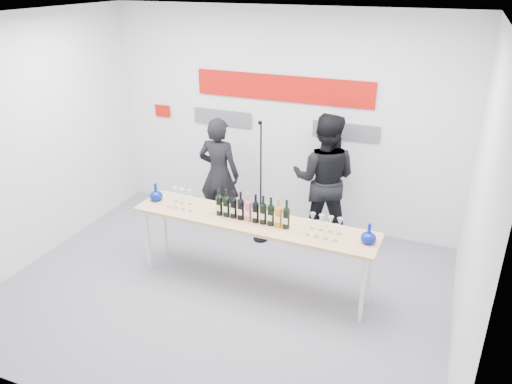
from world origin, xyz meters
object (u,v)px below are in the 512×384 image
tasting_table (253,225)px  presenter_left (219,174)px  presenter_right (324,179)px  mic_stand (261,206)px

tasting_table → presenter_left: (-0.98, 1.17, 0.03)m
presenter_right → tasting_table: bearing=66.0°
presenter_left → presenter_right: size_ratio=0.91×
presenter_left → presenter_right: 1.46m
presenter_right → mic_stand: presenter_right is taller
presenter_left → mic_stand: size_ratio=0.95×
presenter_right → mic_stand: 0.91m
presenter_left → tasting_table: bearing=129.0°
tasting_table → mic_stand: mic_stand is taller
presenter_left → mic_stand: mic_stand is taller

